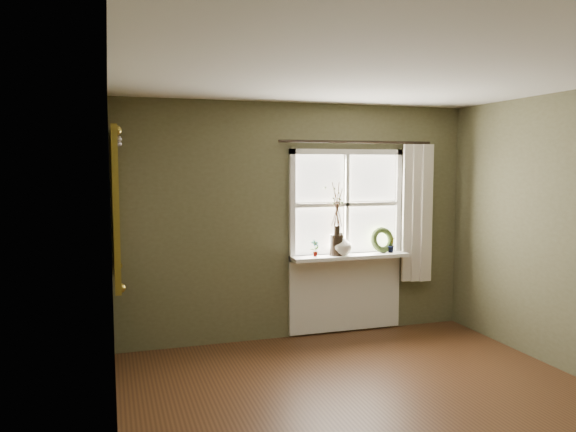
# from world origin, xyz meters

# --- Properties ---
(floor) EXTENTS (4.50, 4.50, 0.00)m
(floor) POSITION_xyz_m (0.00, 0.00, 0.00)
(floor) COLOR #422614
(floor) RESTS_ON ground
(ceiling) EXTENTS (4.50, 4.50, 0.00)m
(ceiling) POSITION_xyz_m (0.00, 0.00, 2.60)
(ceiling) COLOR silver
(ceiling) RESTS_ON ground
(wall_back) EXTENTS (4.00, 0.10, 2.60)m
(wall_back) POSITION_xyz_m (0.00, 2.30, 1.30)
(wall_back) COLOR brown
(wall_back) RESTS_ON ground
(wall_left) EXTENTS (0.10, 4.50, 2.60)m
(wall_left) POSITION_xyz_m (-2.05, 0.00, 1.30)
(wall_left) COLOR brown
(wall_left) RESTS_ON ground
(window_frame) EXTENTS (1.36, 0.06, 1.24)m
(window_frame) POSITION_xyz_m (0.55, 2.23, 1.48)
(window_frame) COLOR white
(window_frame) RESTS_ON wall_back
(window_sill) EXTENTS (1.36, 0.26, 0.04)m
(window_sill) POSITION_xyz_m (0.55, 2.12, 0.90)
(window_sill) COLOR white
(window_sill) RESTS_ON wall_back
(window_apron) EXTENTS (1.36, 0.04, 0.88)m
(window_apron) POSITION_xyz_m (0.55, 2.23, 0.46)
(window_apron) COLOR white
(window_apron) RESTS_ON ground
(dark_jug) EXTENTS (0.17, 0.17, 0.23)m
(dark_jug) POSITION_xyz_m (0.39, 2.12, 1.04)
(dark_jug) COLOR black
(dark_jug) RESTS_ON window_sill
(cream_vase) EXTENTS (0.27, 0.27, 0.25)m
(cream_vase) POSITION_xyz_m (0.44, 2.12, 1.05)
(cream_vase) COLOR beige
(cream_vase) RESTS_ON window_sill
(wreath) EXTENTS (0.31, 0.16, 0.31)m
(wreath) POSITION_xyz_m (0.97, 2.16, 1.03)
(wreath) COLOR #35471F
(wreath) RESTS_ON window_sill
(potted_plant_left) EXTENTS (0.11, 0.09, 0.18)m
(potted_plant_left) POSITION_xyz_m (0.13, 2.12, 1.01)
(potted_plant_left) COLOR #35471F
(potted_plant_left) RESTS_ON window_sill
(potted_plant_right) EXTENTS (0.12, 0.11, 0.18)m
(potted_plant_right) POSITION_xyz_m (1.07, 2.12, 1.01)
(potted_plant_right) COLOR #35471F
(potted_plant_right) RESTS_ON window_sill
(curtain) EXTENTS (0.36, 0.12, 1.59)m
(curtain) POSITION_xyz_m (1.39, 2.13, 1.37)
(curtain) COLOR beige
(curtain) RESTS_ON wall_back
(curtain_rod) EXTENTS (1.84, 0.03, 0.03)m
(curtain_rod) POSITION_xyz_m (0.65, 2.17, 2.18)
(curtain_rod) COLOR black
(curtain_rod) RESTS_ON wall_back
(gilt_mirror) EXTENTS (0.10, 1.16, 1.38)m
(gilt_mirror) POSITION_xyz_m (-1.96, 1.65, 1.56)
(gilt_mirror) COLOR white
(gilt_mirror) RESTS_ON wall_left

